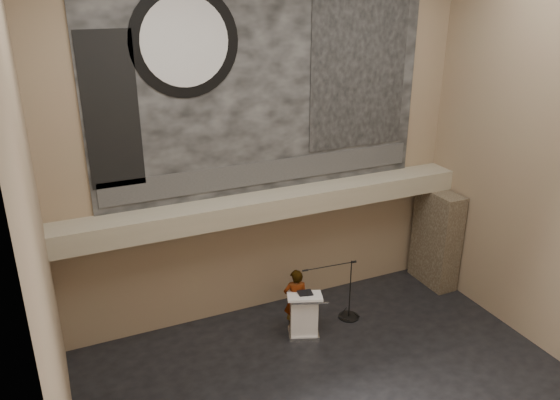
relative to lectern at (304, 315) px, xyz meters
name	(u,v)px	position (x,y,z in m)	size (l,w,h in m)	color
wall_back	(266,147)	(-0.24, 1.63, 3.70)	(10.00, 0.02, 8.50)	#8B7058
wall_front	(548,332)	(-0.24, -6.37, 3.70)	(10.00, 0.02, 8.50)	#8B7058
wall_left	(42,263)	(-5.24, -2.37, 3.70)	(0.02, 8.00, 8.50)	#8B7058
soffit	(273,204)	(-0.24, 1.23, 2.40)	(10.00, 0.80, 0.50)	gray
sprinkler_left	(209,227)	(-1.84, 1.18, 2.12)	(0.04, 0.04, 0.06)	#B2893D
sprinkler_right	(343,204)	(1.66, 1.18, 2.12)	(0.04, 0.04, 0.06)	#B2893D
banner	(266,85)	(-0.24, 1.60, 5.15)	(8.00, 0.05, 5.00)	black
banner_text_strip	(267,172)	(-0.24, 1.56, 3.10)	(7.76, 0.02, 0.55)	#313131
banner_clock_rim	(185,42)	(-2.04, 1.56, 6.15)	(2.30, 2.30, 0.02)	black
banner_clock_face	(185,42)	(-2.04, 1.54, 6.15)	(1.84, 1.84, 0.02)	silver
banner_building_print	(359,74)	(2.16, 1.56, 5.25)	(2.60, 0.02, 3.60)	black
banner_brick_print	(111,112)	(-3.64, 1.56, 4.85)	(1.10, 0.02, 3.20)	black
stone_pier	(436,238)	(4.41, 0.78, 0.80)	(0.60, 1.40, 2.70)	#403527
lectern	(304,315)	(0.00, 0.00, 0.00)	(0.95, 0.82, 1.14)	silver
binder	(305,293)	(0.04, 0.03, 0.56)	(0.33, 0.26, 0.04)	black
papers	(302,297)	(-0.08, -0.06, 0.55)	(0.19, 0.27, 0.01)	white
speaker_person	(296,300)	(-0.07, 0.31, 0.25)	(0.59, 0.38, 1.61)	silver
mic_stand	(347,309)	(1.32, 0.20, -0.30)	(1.53, 0.52, 1.59)	black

